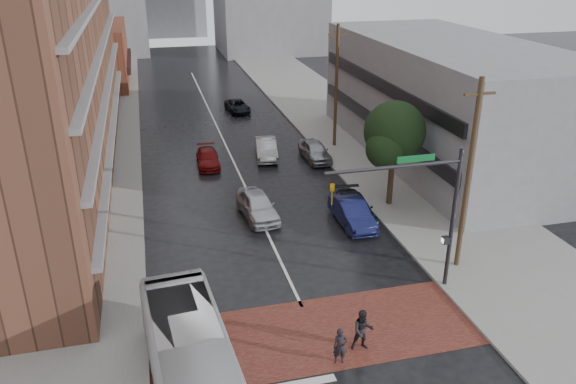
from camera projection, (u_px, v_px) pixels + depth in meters
ground at (318, 341)px, 23.86m from camera, size 160.00×160.00×0.00m
crosswalk at (315, 333)px, 24.30m from camera, size 14.00×5.00×0.02m
sidewalk_west at (81, 163)px, 43.44m from camera, size 9.00×90.00×0.15m
sidewalk_east at (360, 140)px, 48.64m from camera, size 9.00×90.00×0.15m
storefront_west at (92, 55)px, 67.72m from camera, size 8.00×16.00×7.00m
building_east at (447, 100)px, 43.56m from camera, size 11.00×26.00×9.00m
street_tree at (394, 135)px, 34.58m from camera, size 4.20×4.10×6.90m
signal_mast at (427, 202)px, 25.51m from camera, size 6.50×0.30×7.20m
utility_pole_near at (469, 176)px, 27.35m from camera, size 1.60×0.26×10.00m
utility_pole_far at (336, 86)px, 45.11m from camera, size 1.60×0.26×10.00m
pedestrian_a at (340, 346)px, 22.31m from camera, size 0.63×0.46×1.59m
pedestrian_b at (363, 330)px, 23.03m from camera, size 1.01×0.84×1.86m
car_travel_a at (257, 206)px, 34.48m from camera, size 2.33×4.85×1.60m
car_travel_b at (266, 148)px, 44.42m from camera, size 2.22×4.75×1.51m
car_travel_c at (208, 158)px, 42.81m from camera, size 1.86×4.20×1.20m
suv_travel at (238, 106)px, 56.99m from camera, size 2.33×4.39×1.18m
car_parked_near at (352, 213)px, 33.62m from camera, size 1.66×4.61×1.51m
car_parked_mid at (355, 209)px, 34.37m from camera, size 2.30×4.83×1.36m
car_parked_far at (315, 151)px, 43.94m from camera, size 1.91×4.44×1.50m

